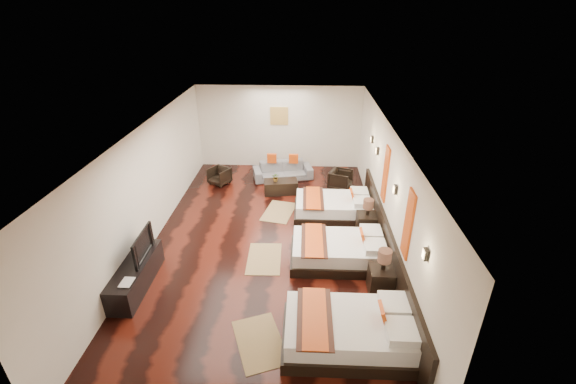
{
  "coord_description": "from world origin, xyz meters",
  "views": [
    {
      "loc": [
        0.86,
        -7.79,
        5.26
      ],
      "look_at": [
        0.49,
        0.48,
        1.1
      ],
      "focal_mm": 23.86,
      "sensor_mm": 36.0,
      "label": 1
    }
  ],
  "objects_px": {
    "nightstand_b": "(367,222)",
    "coffee_table": "(281,187)",
    "armchair_left": "(219,176)",
    "bed_far": "(334,207)",
    "book": "(121,282)",
    "sofa": "(283,171)",
    "tv_console": "(136,275)",
    "tv": "(139,245)",
    "table_plant": "(276,177)",
    "nightstand_a": "(382,277)",
    "armchair_right": "(340,180)",
    "bed_mid": "(340,251)",
    "figurine": "(146,237)",
    "bed_near": "(351,331)"
  },
  "relations": [
    {
      "from": "nightstand_b",
      "to": "coffee_table",
      "type": "relative_size",
      "value": 0.95
    },
    {
      "from": "bed_near",
      "to": "coffee_table",
      "type": "height_order",
      "value": "bed_near"
    },
    {
      "from": "nightstand_a",
      "to": "tv_console",
      "type": "height_order",
      "value": "nightstand_a"
    },
    {
      "from": "bed_near",
      "to": "tv_console",
      "type": "bearing_deg",
      "value": 162.9
    },
    {
      "from": "book",
      "to": "armchair_right",
      "type": "xyz_separation_m",
      "value": [
        4.5,
        5.34,
        -0.27
      ]
    },
    {
      "from": "book",
      "to": "sofa",
      "type": "relative_size",
      "value": 0.16
    },
    {
      "from": "armchair_right",
      "to": "table_plant",
      "type": "xyz_separation_m",
      "value": [
        -1.97,
        -0.43,
        0.23
      ]
    },
    {
      "from": "nightstand_b",
      "to": "armchair_left",
      "type": "relative_size",
      "value": 1.61
    },
    {
      "from": "nightstand_a",
      "to": "armchair_right",
      "type": "xyz_separation_m",
      "value": [
        -0.44,
        4.72,
        -0.05
      ]
    },
    {
      "from": "bed_mid",
      "to": "book",
      "type": "xyz_separation_m",
      "value": [
        -4.2,
        -1.6,
        0.29
      ]
    },
    {
      "from": "tv_console",
      "to": "tv",
      "type": "relative_size",
      "value": 1.85
    },
    {
      "from": "nightstand_a",
      "to": "armchair_right",
      "type": "relative_size",
      "value": 1.52
    },
    {
      "from": "nightstand_a",
      "to": "armchair_right",
      "type": "height_order",
      "value": "nightstand_a"
    },
    {
      "from": "sofa",
      "to": "table_plant",
      "type": "distance_m",
      "value": 1.13
    },
    {
      "from": "tv",
      "to": "book",
      "type": "bearing_deg",
      "value": 175.26
    },
    {
      "from": "sofa",
      "to": "armchair_right",
      "type": "xyz_separation_m",
      "value": [
        1.83,
        -0.66,
        0.02
      ]
    },
    {
      "from": "nightstand_a",
      "to": "bed_far",
      "type": "bearing_deg",
      "value": 104.01
    },
    {
      "from": "bed_mid",
      "to": "tv_console",
      "type": "xyz_separation_m",
      "value": [
        -4.2,
        -1.03,
        -0.0
      ]
    },
    {
      "from": "sofa",
      "to": "table_plant",
      "type": "height_order",
      "value": "table_plant"
    },
    {
      "from": "table_plant",
      "to": "armchair_left",
      "type": "bearing_deg",
      "value": 162.03
    },
    {
      "from": "bed_far",
      "to": "sofa",
      "type": "bearing_deg",
      "value": 122.67
    },
    {
      "from": "bed_mid",
      "to": "nightstand_b",
      "type": "relative_size",
      "value": 2.23
    },
    {
      "from": "book",
      "to": "nightstand_b",
      "type": "bearing_deg",
      "value": 29.43
    },
    {
      "from": "bed_far",
      "to": "armchair_left",
      "type": "xyz_separation_m",
      "value": [
        -3.51,
        1.88,
        -0.0
      ]
    },
    {
      "from": "armchair_left",
      "to": "bed_far",
      "type": "bearing_deg",
      "value": 2.18
    },
    {
      "from": "nightstand_b",
      "to": "coffee_table",
      "type": "distance_m",
      "value": 3.14
    },
    {
      "from": "book",
      "to": "table_plant",
      "type": "bearing_deg",
      "value": 62.75
    },
    {
      "from": "armchair_right",
      "to": "book",
      "type": "bearing_deg",
      "value": 161.32
    },
    {
      "from": "figurine",
      "to": "table_plant",
      "type": "height_order",
      "value": "figurine"
    },
    {
      "from": "armchair_left",
      "to": "armchair_right",
      "type": "distance_m",
      "value": 3.82
    },
    {
      "from": "tv_console",
      "to": "table_plant",
      "type": "bearing_deg",
      "value": 59.77
    },
    {
      "from": "nightstand_b",
      "to": "coffee_table",
      "type": "bearing_deg",
      "value": 136.41
    },
    {
      "from": "bed_mid",
      "to": "nightstand_a",
      "type": "xyz_separation_m",
      "value": [
        0.75,
        -0.98,
        0.07
      ]
    },
    {
      "from": "sofa",
      "to": "coffee_table",
      "type": "distance_m",
      "value": 1.05
    },
    {
      "from": "nightstand_b",
      "to": "coffee_table",
      "type": "xyz_separation_m",
      "value": [
        -2.27,
        2.16,
        -0.13
      ]
    },
    {
      "from": "nightstand_b",
      "to": "table_plant",
      "type": "height_order",
      "value": "nightstand_b"
    },
    {
      "from": "bed_far",
      "to": "figurine",
      "type": "distance_m",
      "value": 4.8
    },
    {
      "from": "nightstand_a",
      "to": "tv_console",
      "type": "relative_size",
      "value": 0.55
    },
    {
      "from": "bed_mid",
      "to": "sofa",
      "type": "bearing_deg",
      "value": 109.11
    },
    {
      "from": "coffee_table",
      "to": "tv",
      "type": "bearing_deg",
      "value": -122.42
    },
    {
      "from": "bed_near",
      "to": "nightstand_b",
      "type": "distance_m",
      "value": 3.59
    },
    {
      "from": "nightstand_a",
      "to": "armchair_left",
      "type": "bearing_deg",
      "value": 131.09
    },
    {
      "from": "armchair_right",
      "to": "bed_mid",
      "type": "bearing_deg",
      "value": -163.21
    },
    {
      "from": "tv_console",
      "to": "table_plant",
      "type": "xyz_separation_m",
      "value": [
        2.53,
        4.34,
        0.26
      ]
    },
    {
      "from": "bed_far",
      "to": "nightstand_b",
      "type": "xyz_separation_m",
      "value": [
        0.75,
        -0.84,
        0.06
      ]
    },
    {
      "from": "book",
      "to": "table_plant",
      "type": "height_order",
      "value": "table_plant"
    },
    {
      "from": "coffee_table",
      "to": "tv_console",
      "type": "bearing_deg",
      "value": -121.38
    },
    {
      "from": "tv_console",
      "to": "armchair_right",
      "type": "height_order",
      "value": "armchair_right"
    },
    {
      "from": "bed_near",
      "to": "figurine",
      "type": "xyz_separation_m",
      "value": [
        -4.2,
        2.05,
        0.41
      ]
    },
    {
      "from": "tv_console",
      "to": "figurine",
      "type": "height_order",
      "value": "figurine"
    }
  ]
}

